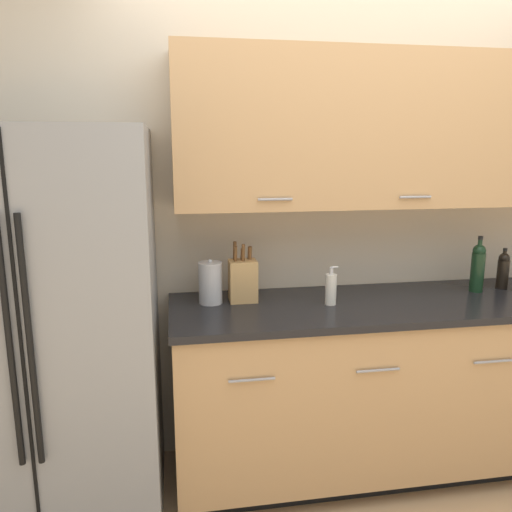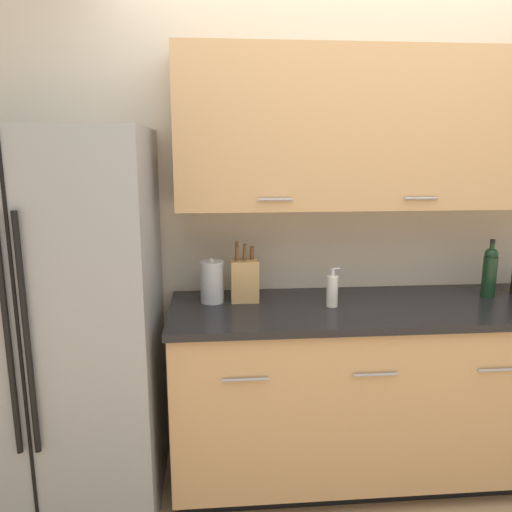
{
  "view_description": "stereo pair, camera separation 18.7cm",
  "coord_description": "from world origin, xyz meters",
  "px_view_note": "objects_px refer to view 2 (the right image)",
  "views": [
    {
      "loc": [
        -0.92,
        -1.4,
        1.66
      ],
      "look_at": [
        -0.54,
        0.85,
        1.18
      ],
      "focal_mm": 35.0,
      "sensor_mm": 36.0,
      "label": 1
    },
    {
      "loc": [
        -0.74,
        -1.42,
        1.66
      ],
      "look_at": [
        -0.54,
        0.85,
        1.18
      ],
      "focal_mm": 35.0,
      "sensor_mm": 36.0,
      "label": 2
    }
  ],
  "objects_px": {
    "knife_block": "(245,280)",
    "wine_bottle": "(490,271)",
    "refrigerator": "(50,326)",
    "soap_dispenser": "(332,290)",
    "steel_canister": "(212,282)"
  },
  "relations": [
    {
      "from": "knife_block",
      "to": "steel_canister",
      "type": "distance_m",
      "value": 0.16
    },
    {
      "from": "knife_block",
      "to": "steel_canister",
      "type": "relative_size",
      "value": 1.36
    },
    {
      "from": "steel_canister",
      "to": "soap_dispenser",
      "type": "bearing_deg",
      "value": -11.76
    },
    {
      "from": "refrigerator",
      "to": "knife_block",
      "type": "height_order",
      "value": "refrigerator"
    },
    {
      "from": "wine_bottle",
      "to": "soap_dispenser",
      "type": "bearing_deg",
      "value": -173.66
    },
    {
      "from": "steel_canister",
      "to": "refrigerator",
      "type": "bearing_deg",
      "value": -168.71
    },
    {
      "from": "wine_bottle",
      "to": "soap_dispenser",
      "type": "xyz_separation_m",
      "value": [
        -0.83,
        -0.09,
        -0.06
      ]
    },
    {
      "from": "refrigerator",
      "to": "steel_canister",
      "type": "xyz_separation_m",
      "value": [
        0.74,
        0.15,
        0.15
      ]
    },
    {
      "from": "refrigerator",
      "to": "soap_dispenser",
      "type": "xyz_separation_m",
      "value": [
        1.31,
        0.03,
        0.13
      ]
    },
    {
      "from": "soap_dispenser",
      "to": "steel_canister",
      "type": "relative_size",
      "value": 0.86
    },
    {
      "from": "refrigerator",
      "to": "wine_bottle",
      "type": "xyz_separation_m",
      "value": [
        2.14,
        0.12,
        0.18
      ]
    },
    {
      "from": "steel_canister",
      "to": "wine_bottle",
      "type": "bearing_deg",
      "value": -1.08
    },
    {
      "from": "refrigerator",
      "to": "knife_block",
      "type": "distance_m",
      "value": 0.92
    },
    {
      "from": "refrigerator",
      "to": "soap_dispenser",
      "type": "height_order",
      "value": "refrigerator"
    },
    {
      "from": "knife_block",
      "to": "wine_bottle",
      "type": "height_order",
      "value": "knife_block"
    }
  ]
}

